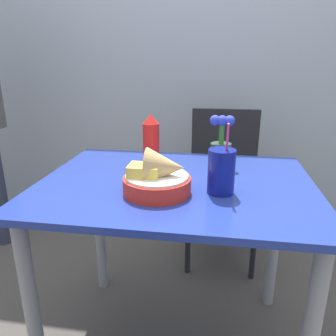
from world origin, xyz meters
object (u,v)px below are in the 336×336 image
chair_far_window (223,172)px  food_basket (159,177)px  ketchup_bottle (151,143)px  drink_cup (221,173)px  flower_vase (221,146)px

chair_far_window → food_basket: 0.97m
food_basket → ketchup_bottle: bearing=107.4°
ketchup_bottle → chair_far_window: bearing=65.4°
food_basket → ketchup_bottle: ketchup_bottle is taller
food_basket → drink_cup: size_ratio=0.94×
food_basket → flower_vase: 0.38m
chair_far_window → drink_cup: size_ratio=3.73×
chair_far_window → food_basket: (-0.23, -0.90, 0.28)m
flower_vase → drink_cup: bearing=-89.6°
drink_cup → flower_vase: drink_cup is taller
food_basket → drink_cup: 0.20m
flower_vase → ketchup_bottle: bearing=-162.8°
food_basket → ketchup_bottle: 0.26m
food_basket → chair_far_window: bearing=75.9°
ketchup_bottle → flower_vase: 0.29m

